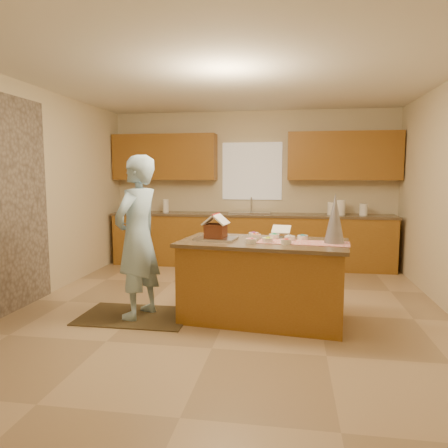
% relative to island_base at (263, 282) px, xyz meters
% --- Properties ---
extents(floor, '(5.50, 5.50, 0.00)m').
position_rel_island_base_xyz_m(floor, '(-0.41, 0.26, -0.42)').
color(floor, tan).
rests_on(floor, ground).
extents(ceiling, '(5.50, 5.50, 0.00)m').
position_rel_island_base_xyz_m(ceiling, '(-0.41, 0.26, 2.28)').
color(ceiling, silver).
rests_on(ceiling, floor).
extents(wall_back, '(5.50, 5.50, 0.00)m').
position_rel_island_base_xyz_m(wall_back, '(-0.41, 3.01, 0.93)').
color(wall_back, beige).
rests_on(wall_back, floor).
extents(wall_front, '(5.50, 5.50, 0.00)m').
position_rel_island_base_xyz_m(wall_front, '(-0.41, -2.49, 0.93)').
color(wall_front, beige).
rests_on(wall_front, floor).
extents(wall_left, '(5.50, 5.50, 0.00)m').
position_rel_island_base_xyz_m(wall_left, '(-2.91, 0.26, 0.93)').
color(wall_left, beige).
rests_on(wall_left, floor).
extents(window_curtain, '(1.05, 0.03, 1.00)m').
position_rel_island_base_xyz_m(window_curtain, '(-0.41, 2.98, 1.23)').
color(window_curtain, white).
rests_on(window_curtain, wall_back).
extents(back_counter_base, '(4.80, 0.60, 0.88)m').
position_rel_island_base_xyz_m(back_counter_base, '(-0.41, 2.71, 0.02)').
color(back_counter_base, brown).
rests_on(back_counter_base, floor).
extents(back_counter_top, '(4.85, 0.63, 0.04)m').
position_rel_island_base_xyz_m(back_counter_top, '(-0.41, 2.71, 0.48)').
color(back_counter_top, brown).
rests_on(back_counter_top, back_counter_base).
extents(upper_cabinet_left, '(1.85, 0.35, 0.80)m').
position_rel_island_base_xyz_m(upper_cabinet_left, '(-1.96, 2.83, 1.48)').
color(upper_cabinet_left, brown).
rests_on(upper_cabinet_left, wall_back).
extents(upper_cabinet_right, '(1.85, 0.35, 0.80)m').
position_rel_island_base_xyz_m(upper_cabinet_right, '(1.14, 2.83, 1.48)').
color(upper_cabinet_right, brown).
rests_on(upper_cabinet_right, wall_back).
extents(sink, '(0.70, 0.45, 0.12)m').
position_rel_island_base_xyz_m(sink, '(-0.41, 2.71, 0.47)').
color(sink, silver).
rests_on(sink, back_counter_top).
extents(faucet, '(0.03, 0.03, 0.28)m').
position_rel_island_base_xyz_m(faucet, '(-0.41, 2.89, 0.64)').
color(faucet, silver).
rests_on(faucet, back_counter_top).
extents(island_base, '(1.80, 1.05, 0.84)m').
position_rel_island_base_xyz_m(island_base, '(0.00, 0.00, 0.00)').
color(island_base, brown).
rests_on(island_base, floor).
extents(island_top, '(1.89, 1.13, 0.04)m').
position_rel_island_base_xyz_m(island_top, '(-0.00, 0.00, 0.44)').
color(island_top, brown).
rests_on(island_top, island_base).
extents(table_runner, '(0.99, 0.45, 0.01)m').
position_rel_island_base_xyz_m(table_runner, '(0.43, -0.05, 0.46)').
color(table_runner, '#B5120C').
rests_on(table_runner, island_top).
extents(baking_tray, '(0.47, 0.37, 0.02)m').
position_rel_island_base_xyz_m(baking_tray, '(-0.53, 0.01, 0.47)').
color(baking_tray, silver).
rests_on(baking_tray, island_top).
extents(cookbook, '(0.23, 0.19, 0.09)m').
position_rel_island_base_xyz_m(cookbook, '(0.18, 0.34, 0.54)').
color(cookbook, white).
rests_on(cookbook, island_top).
extents(tinsel_tree, '(0.23, 0.23, 0.52)m').
position_rel_island_base_xyz_m(tinsel_tree, '(0.74, -0.04, 0.72)').
color(tinsel_tree, silver).
rests_on(tinsel_tree, island_top).
extents(rug, '(1.22, 0.79, 0.01)m').
position_rel_island_base_xyz_m(rug, '(-1.43, -0.14, -0.41)').
color(rug, black).
rests_on(rug, floor).
extents(boy, '(0.60, 0.75, 1.79)m').
position_rel_island_base_xyz_m(boy, '(-1.38, -0.14, 0.49)').
color(boy, '#9EC6E0').
rests_on(boy, rug).
extents(canister_a, '(0.15, 0.15, 0.21)m').
position_rel_island_base_xyz_m(canister_a, '(0.97, 2.71, 0.61)').
color(canister_a, white).
rests_on(canister_a, back_counter_top).
extents(canister_b, '(0.17, 0.17, 0.25)m').
position_rel_island_base_xyz_m(canister_b, '(1.10, 2.71, 0.63)').
color(canister_b, white).
rests_on(canister_b, back_counter_top).
extents(canister_c, '(0.14, 0.14, 0.19)m').
position_rel_island_base_xyz_m(canister_c, '(1.48, 2.71, 0.60)').
color(canister_c, white).
rests_on(canister_c, back_counter_top).
extents(paper_towel, '(0.11, 0.11, 0.23)m').
position_rel_island_base_xyz_m(paper_towel, '(-1.92, 2.71, 0.62)').
color(paper_towel, white).
rests_on(paper_towel, back_counter_top).
extents(gingerbread_house, '(0.29, 0.30, 0.27)m').
position_rel_island_base_xyz_m(gingerbread_house, '(-0.53, 0.01, 0.58)').
color(gingerbread_house, brown).
rests_on(gingerbread_house, baking_tray).
extents(candy_bowls, '(0.67, 0.58, 0.05)m').
position_rel_island_base_xyz_m(candy_bowls, '(0.10, 0.05, 0.48)').
color(candy_bowls, silver).
rests_on(candy_bowls, island_top).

